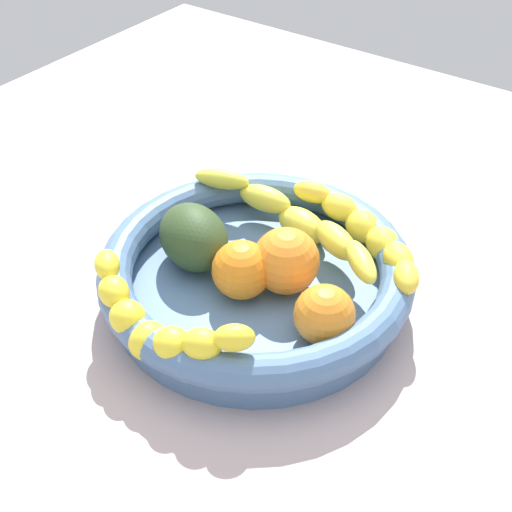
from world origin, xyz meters
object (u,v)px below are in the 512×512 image
(orange_mid_left, at_px, (324,315))
(avocado_dark, at_px, (194,237))
(banana_draped_right, at_px, (154,324))
(banana_draped_left, at_px, (367,233))
(orange_mid_right, at_px, (286,261))
(fruit_bowl, at_px, (256,275))
(orange_front, at_px, (241,270))
(banana_arching_top, at_px, (297,220))

(orange_mid_left, xyz_separation_m, avocado_dark, (0.16, -0.02, 0.00))
(banana_draped_right, bearing_deg, avocado_dark, -66.37)
(banana_draped_right, bearing_deg, banana_draped_left, -110.80)
(orange_mid_right, bearing_deg, orange_mid_left, 150.45)
(orange_mid_left, relative_size, orange_mid_right, 0.85)
(fruit_bowl, distance_m, orange_front, 0.03)
(fruit_bowl, height_order, banana_draped_right, banana_draped_right)
(fruit_bowl, distance_m, avocado_dark, 0.07)
(banana_draped_right, bearing_deg, orange_mid_left, -138.75)
(orange_front, height_order, avocado_dark, avocado_dark)
(banana_draped_left, xyz_separation_m, orange_mid_right, (0.04, 0.09, 0.01))
(fruit_bowl, relative_size, orange_front, 5.39)
(avocado_dark, bearing_deg, fruit_bowl, -168.68)
(banana_draped_right, height_order, orange_mid_left, banana_draped_right)
(fruit_bowl, xyz_separation_m, avocado_dark, (0.07, 0.01, 0.03))
(orange_mid_left, bearing_deg, orange_mid_right, -29.55)
(banana_draped_right, bearing_deg, fruit_bowl, -97.67)
(fruit_bowl, xyz_separation_m, banana_arching_top, (0.00, -0.07, 0.02))
(orange_mid_left, bearing_deg, banana_arching_top, -47.15)
(banana_arching_top, bearing_deg, fruit_bowl, 90.28)
(fruit_bowl, bearing_deg, orange_mid_right, -164.44)
(fruit_bowl, relative_size, avocado_dark, 3.63)
(banana_draped_right, relative_size, orange_mid_right, 2.94)
(orange_mid_left, bearing_deg, orange_front, -3.34)
(fruit_bowl, xyz_separation_m, orange_mid_left, (-0.09, 0.03, 0.02))
(banana_arching_top, distance_m, orange_mid_left, 0.14)
(avocado_dark, bearing_deg, banana_arching_top, -127.43)
(orange_front, relative_size, orange_mid_right, 0.88)
(banana_arching_top, height_order, orange_mid_left, orange_mid_left)
(fruit_bowl, height_order, orange_mid_left, orange_mid_left)
(banana_draped_right, height_order, orange_front, banana_draped_right)
(banana_arching_top, relative_size, orange_front, 4.42)
(fruit_bowl, xyz_separation_m, banana_draped_left, (-0.07, -0.10, 0.02))
(banana_draped_left, xyz_separation_m, orange_front, (0.07, 0.12, 0.00))
(orange_front, bearing_deg, banana_arching_top, -90.27)
(banana_draped_left, relative_size, avocado_dark, 2.21)
(banana_arching_top, distance_m, orange_front, 0.10)
(fruit_bowl, height_order, avocado_dark, avocado_dark)
(fruit_bowl, distance_m, banana_arching_top, 0.08)
(banana_draped_right, distance_m, orange_mid_left, 0.15)
(banana_draped_left, bearing_deg, avocado_dark, 39.56)
(orange_mid_left, relative_size, avocado_dark, 0.65)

